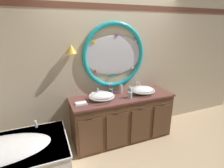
% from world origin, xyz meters
% --- Properties ---
extents(ground_plane, '(14.00, 14.00, 0.00)m').
position_xyz_m(ground_plane, '(0.00, 0.00, 0.00)').
color(ground_plane, tan).
extents(back_wall_assembly, '(6.40, 0.26, 2.60)m').
position_xyz_m(back_wall_assembly, '(-0.00, 0.58, 1.32)').
color(back_wall_assembly, beige).
rests_on(back_wall_assembly, ground_plane).
extents(vanity_counter, '(1.83, 0.63, 0.84)m').
position_xyz_m(vanity_counter, '(0.04, 0.25, 0.42)').
color(vanity_counter, brown).
rests_on(vanity_counter, ground_plane).
extents(sink_basin_left, '(0.43, 0.43, 0.14)m').
position_xyz_m(sink_basin_left, '(-0.35, 0.23, 0.91)').
color(sink_basin_left, white).
rests_on(sink_basin_left, vanity_counter).
extents(sink_basin_right, '(0.44, 0.44, 0.13)m').
position_xyz_m(sink_basin_right, '(0.44, 0.23, 0.91)').
color(sink_basin_right, white).
rests_on(sink_basin_right, vanity_counter).
extents(faucet_set_left, '(0.23, 0.15, 0.13)m').
position_xyz_m(faucet_set_left, '(-0.35, 0.46, 0.90)').
color(faucet_set_left, silver).
rests_on(faucet_set_left, vanity_counter).
extents(faucet_set_right, '(0.23, 0.14, 0.17)m').
position_xyz_m(faucet_set_right, '(0.44, 0.47, 0.91)').
color(faucet_set_right, silver).
rests_on(faucet_set_right, vanity_counter).
extents(toothbrush_holder_left, '(0.08, 0.08, 0.21)m').
position_xyz_m(toothbrush_holder_left, '(-0.11, 0.42, 0.90)').
color(toothbrush_holder_left, slate).
rests_on(toothbrush_holder_left, vanity_counter).
extents(toothbrush_holder_right, '(0.08, 0.08, 0.21)m').
position_xyz_m(toothbrush_holder_right, '(0.13, 0.14, 0.90)').
color(toothbrush_holder_right, silver).
rests_on(toothbrush_holder_right, vanity_counter).
extents(soap_dispenser, '(0.06, 0.07, 0.17)m').
position_xyz_m(soap_dispenser, '(0.09, 0.41, 0.92)').
color(soap_dispenser, '#EFE5C6').
rests_on(soap_dispenser, vanity_counter).
extents(folded_hand_towel, '(0.19, 0.11, 0.03)m').
position_xyz_m(folded_hand_towel, '(-0.71, 0.18, 0.86)').
color(folded_hand_towel, white).
rests_on(folded_hand_towel, vanity_counter).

